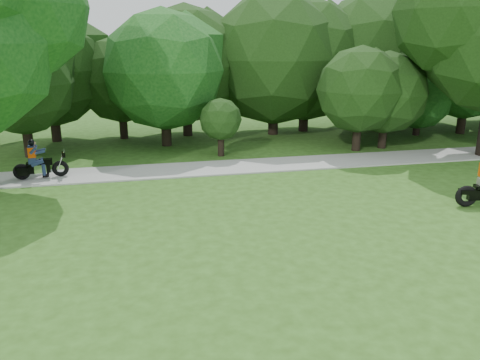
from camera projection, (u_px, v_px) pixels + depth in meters
name	position (u px, v px, depth m)	size (l,w,h in m)	color
ground	(336.00, 243.00, 12.22)	(100.00, 100.00, 0.00)	#2C4E16
walkway	(259.00, 165.00, 19.69)	(60.00, 2.20, 0.06)	#959591
tree_line	(277.00, 67.00, 25.10)	(40.15, 11.76, 7.78)	black
touring_motorcycle	(37.00, 164.00, 17.62)	(1.98, 0.74, 1.51)	black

